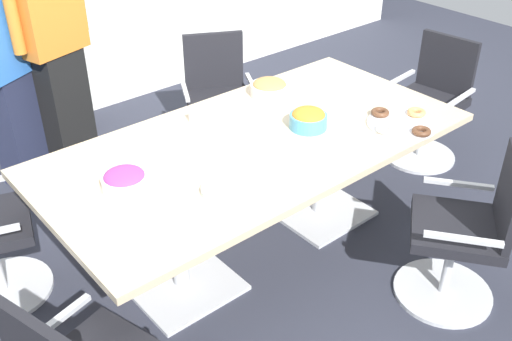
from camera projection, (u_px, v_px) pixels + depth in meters
ground_plane at (256, 246)px, 3.72m from camera, size 10.00×10.00×0.01m
conference_table at (256, 159)px, 3.38m from camera, size 2.40×1.20×0.75m
office_chair_1 at (465, 238)px, 3.13m from camera, size 0.76×0.76×0.91m
office_chair_2 at (430, 107)px, 4.44m from camera, size 0.60×0.60×0.91m
office_chair_3 at (218, 105)px, 4.46m from camera, size 0.73×0.73×0.91m
person_standing_1 at (5, 64)px, 3.94m from camera, size 0.58×0.40×1.67m
person_standing_2 at (53, 38)px, 4.00m from camera, size 0.61×0.34×1.88m
snack_bowl_cookies at (269, 88)px, 3.78m from camera, size 0.24×0.24×0.11m
snack_bowl_candy_mix at (124, 179)px, 2.90m from camera, size 0.23×0.23×0.09m
snack_bowl_chips_orange at (308, 119)px, 3.41m from camera, size 0.22×0.22×0.12m
donut_platter at (401, 123)px, 3.46m from camera, size 0.41×0.41×0.04m
plate_stack at (220, 190)px, 2.87m from camera, size 0.18×0.18×0.03m
napkin_pile at (208, 117)px, 3.47m from camera, size 0.16×0.16×0.08m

